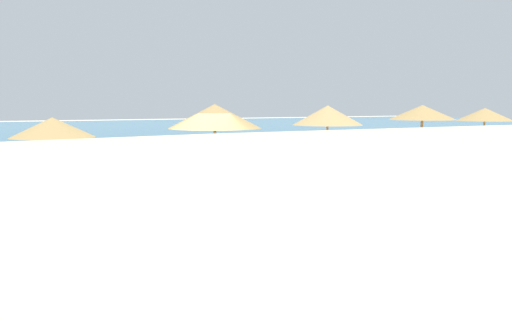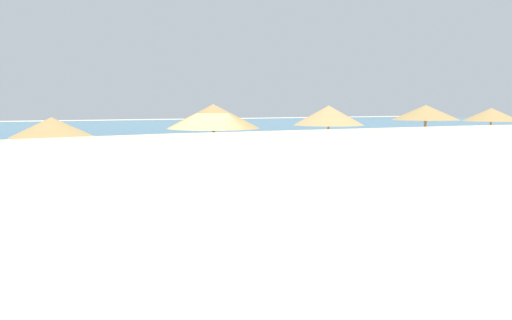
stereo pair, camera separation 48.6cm
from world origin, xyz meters
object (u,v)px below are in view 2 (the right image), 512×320
beach_umbrella_3 (52,127)px  lounge_chair_0 (94,196)px  beach_umbrella_4 (213,116)px  beach_umbrella_6 (426,113)px  cooler_box (418,201)px  lounge_chair_3 (240,190)px  beach_umbrella_7 (491,115)px  beach_umbrella_5 (329,115)px

beach_umbrella_3 → lounge_chair_0: bearing=-49.2°
beach_umbrella_3 → beach_umbrella_4: (4.31, -0.49, 0.26)m
beach_umbrella_6 → cooler_box: bearing=-134.2°
beach_umbrella_4 → lounge_chair_3: (0.48, -0.82, -2.06)m
beach_umbrella_7 → cooler_box: size_ratio=5.74×
beach_umbrella_4 → cooler_box: bearing=-39.4°
beach_umbrella_5 → lounge_chair_3: size_ratio=1.74×
lounge_chair_3 → beach_umbrella_7: bearing=-90.5°
beach_umbrella_5 → lounge_chair_0: size_ratio=1.85×
beach_umbrella_6 → cooler_box: size_ratio=6.01×
beach_umbrella_3 → beach_umbrella_7: (16.14, 0.11, 0.19)m
beach_umbrella_5 → beach_umbrella_4: bearing=-175.7°
beach_umbrella_3 → lounge_chair_3: bearing=-15.3°
beach_umbrella_5 → cooler_box: beach_umbrella_5 is taller
beach_umbrella_4 → lounge_chair_3: 2.26m
lounge_chair_3 → beach_umbrella_6: bearing=-91.8°
beach_umbrella_7 → lounge_chair_0: 15.42m
lounge_chair_0 → lounge_chair_3: (3.91, -0.29, -0.07)m
beach_umbrella_7 → beach_umbrella_4: bearing=-177.1°
beach_umbrella_6 → lounge_chair_0: 11.48m
lounge_chair_3 → beach_umbrella_4: bearing=22.6°
beach_umbrella_5 → lounge_chair_3: bearing=-162.7°
beach_umbrella_5 → beach_umbrella_6: 3.78m
beach_umbrella_3 → beach_umbrella_7: beach_umbrella_7 is taller
beach_umbrella_3 → lounge_chair_3: size_ratio=1.55×
beach_umbrella_6 → beach_umbrella_7: bearing=9.5°
beach_umbrella_5 → lounge_chair_0: beach_umbrella_5 is taller
beach_umbrella_3 → beach_umbrella_4: beach_umbrella_4 is taller
beach_umbrella_3 → beach_umbrella_6: size_ratio=0.89×
beach_umbrella_6 → beach_umbrella_7: size_ratio=1.05×
beach_umbrella_3 → beach_umbrella_6: 12.18m
beach_umbrella_4 → lounge_chair_0: (-3.43, -0.53, -1.98)m
beach_umbrella_7 → cooler_box: (-7.43, -4.21, -2.12)m
beach_umbrella_4 → cooler_box: beach_umbrella_4 is taller
beach_umbrella_7 → lounge_chair_3: beach_umbrella_7 is taller
beach_umbrella_7 → lounge_chair_3: 11.61m
lounge_chair_0 → beach_umbrella_3: bearing=19.8°
beach_umbrella_3 → beach_umbrella_6: (12.17, -0.55, 0.30)m
beach_umbrella_5 → beach_umbrella_6: bearing=-5.6°
cooler_box → beach_umbrella_3: bearing=154.8°
beach_umbrella_4 → lounge_chair_0: beach_umbrella_4 is taller
beach_umbrella_3 → cooler_box: beach_umbrella_3 is taller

